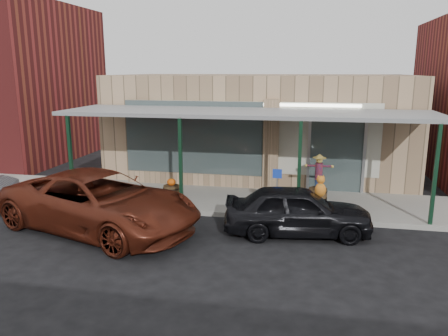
% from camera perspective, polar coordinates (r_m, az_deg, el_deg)
% --- Properties ---
extents(ground, '(120.00, 120.00, 0.00)m').
position_cam_1_polar(ground, '(11.52, 0.07, -9.80)').
color(ground, black).
rests_on(ground, ground).
extents(sidewalk, '(40.00, 3.20, 0.15)m').
position_cam_1_polar(sidewalk, '(14.84, 2.77, -4.29)').
color(sidewalk, gray).
rests_on(sidewalk, ground).
extents(storefront, '(12.00, 6.25, 4.20)m').
position_cam_1_polar(storefront, '(18.86, 4.90, 5.62)').
color(storefront, tan).
rests_on(storefront, ground).
extents(awning, '(12.00, 3.00, 3.04)m').
position_cam_1_polar(awning, '(14.22, 2.87, 7.05)').
color(awning, gray).
rests_on(awning, ground).
extents(block_buildings_near, '(61.00, 8.00, 8.00)m').
position_cam_1_polar(block_buildings_near, '(19.65, 11.27, 10.60)').
color(block_buildings_near, maroon).
rests_on(block_buildings_near, ground).
extents(barrel_scarecrow, '(0.95, 0.64, 1.57)m').
position_cam_1_polar(barrel_scarecrow, '(14.84, 12.20, -2.13)').
color(barrel_scarecrow, '#47331C').
rests_on(barrel_scarecrow, sidewalk).
extents(barrel_pumpkin, '(0.64, 0.64, 0.66)m').
position_cam_1_polar(barrel_pumpkin, '(15.14, -6.86, -2.79)').
color(barrel_pumpkin, '#47331C').
rests_on(barrel_pumpkin, sidewalk).
extents(handicap_sign, '(0.28, 0.04, 1.34)m').
position_cam_1_polar(handicap_sign, '(13.31, 6.93, -2.16)').
color(handicap_sign, gray).
rests_on(handicap_sign, sidewalk).
extents(parked_sedan, '(4.15, 2.11, 1.52)m').
position_cam_1_polar(parked_sedan, '(12.08, 9.58, -5.47)').
color(parked_sedan, black).
rests_on(parked_sedan, ground).
extents(car_maroon, '(6.43, 4.41, 1.63)m').
position_cam_1_polar(car_maroon, '(12.66, -15.92, -4.28)').
color(car_maroon, '#531D10').
rests_on(car_maroon, ground).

